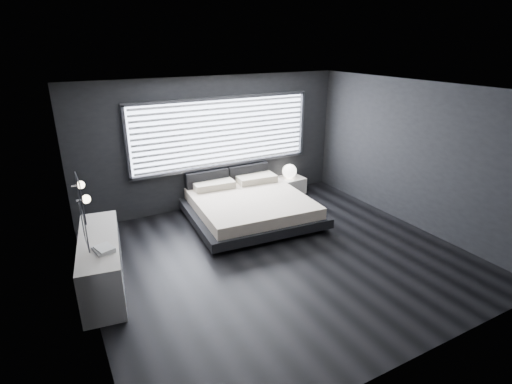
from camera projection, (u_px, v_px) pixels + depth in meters
room at (281, 179)px, 6.35m from camera, size 6.04×6.00×2.80m
window at (223, 133)px, 8.58m from camera, size 4.14×0.09×1.52m
headboard at (228, 179)px, 8.93m from camera, size 1.96×0.16×0.52m
sconce_near at (86, 199)px, 5.04m from camera, size 0.18×0.11×0.11m
sconce_far at (80, 185)px, 5.53m from camera, size 0.18×0.11×0.11m
wall_art_upper at (80, 198)px, 4.41m from camera, size 0.01×0.48×0.48m
wall_art_lower at (84, 227)px, 4.79m from camera, size 0.01×0.48×0.48m
bed at (250, 206)px, 8.18m from camera, size 2.63×2.52×0.64m
nightstand at (289, 185)px, 9.64m from camera, size 0.69×0.59×0.38m
orb_lamp at (289, 171)px, 9.49m from camera, size 0.34×0.34×0.34m
dresser at (102, 262)px, 5.91m from camera, size 0.84×2.04×0.79m
book_stack at (104, 249)px, 5.42m from camera, size 0.29×0.35×0.06m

